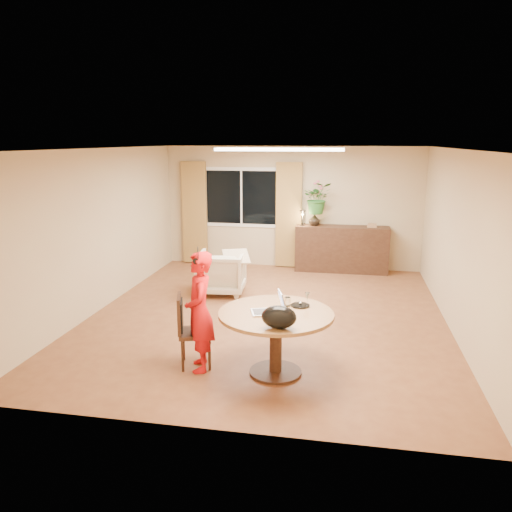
{
  "coord_description": "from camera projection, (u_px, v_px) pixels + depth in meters",
  "views": [
    {
      "loc": [
        1.19,
        -7.41,
        2.73
      ],
      "look_at": [
        -0.14,
        -0.2,
        1.02
      ],
      "focal_mm": 35.0,
      "sensor_mm": 36.0,
      "label": 1
    }
  ],
  "objects": [
    {
      "name": "throw",
      "position": [
        236.0,
        252.0,
        8.84
      ],
      "size": [
        0.61,
        0.67,
        0.03
      ],
      "primitive_type": null,
      "rotation": [
        0.0,
        0.0,
        0.35
      ],
      "color": "beige",
      "rests_on": "armchair"
    },
    {
      "name": "wall_right",
      "position": [
        457.0,
        242.0,
        7.15
      ],
      "size": [
        0.0,
        6.5,
        6.5
      ],
      "primitive_type": "plane",
      "rotation": [
        1.57,
        0.0,
        -1.57
      ],
      "color": "tan",
      "rests_on": "floor"
    },
    {
      "name": "dining_table",
      "position": [
        276.0,
        326.0,
        5.84
      ],
      "size": [
        1.35,
        1.35,
        0.77
      ],
      "color": "brown",
      "rests_on": "floor"
    },
    {
      "name": "desk_lamp",
      "position": [
        303.0,
        218.0,
        10.46
      ],
      "size": [
        0.16,
        0.16,
        0.34
      ],
      "primitive_type": null,
      "rotation": [
        0.0,
        0.0,
        -0.15
      ],
      "color": "black",
      "rests_on": "sideboard"
    },
    {
      "name": "wine_glass",
      "position": [
        307.0,
        300.0,
        5.96
      ],
      "size": [
        0.07,
        0.07,
        0.18
      ],
      "primitive_type": null,
      "rotation": [
        0.0,
        0.0,
        -0.1
      ],
      "color": "white",
      "rests_on": "dining_table"
    },
    {
      "name": "ceiling_panel",
      "position": [
        279.0,
        150.0,
        8.49
      ],
      "size": [
        2.2,
        0.35,
        0.05
      ],
      "primitive_type": "cube",
      "color": "white",
      "rests_on": "ceiling"
    },
    {
      "name": "curtain_left",
      "position": [
        195.0,
        213.0,
        11.07
      ],
      "size": [
        0.55,
        0.08,
        2.25
      ],
      "primitive_type": "cube",
      "color": "olive",
      "rests_on": "wall_back"
    },
    {
      "name": "dining_chair",
      "position": [
        196.0,
        331.0,
        6.09
      ],
      "size": [
        0.53,
        0.5,
        0.91
      ],
      "primitive_type": null,
      "rotation": [
        0.0,
        0.0,
        0.29
      ],
      "color": "black",
      "rests_on": "floor"
    },
    {
      "name": "vase",
      "position": [
        314.0,
        220.0,
        10.47
      ],
      "size": [
        0.3,
        0.3,
        0.25
      ],
      "primitive_type": "imported",
      "rotation": [
        0.0,
        0.0,
        0.3
      ],
      "color": "black",
      "rests_on": "sideboard"
    },
    {
      "name": "tumbler",
      "position": [
        288.0,
        302.0,
        6.02
      ],
      "size": [
        0.08,
        0.08,
        0.11
      ],
      "primitive_type": null,
      "rotation": [
        0.0,
        0.0,
        0.07
      ],
      "color": "white",
      "rests_on": "dining_table"
    },
    {
      "name": "book_stack",
      "position": [
        372.0,
        225.0,
        10.28
      ],
      "size": [
        0.23,
        0.2,
        0.08
      ],
      "primitive_type": null,
      "rotation": [
        0.0,
        0.0,
        -0.33
      ],
      "color": "#8B6647",
      "rests_on": "sideboard"
    },
    {
      "name": "armchair",
      "position": [
        221.0,
        273.0,
        9.02
      ],
      "size": [
        0.89,
        0.91,
        0.77
      ],
      "primitive_type": "imported",
      "rotation": [
        0.0,
        0.0,
        3.23
      ],
      "color": "#C2AD9A",
      "rests_on": "floor"
    },
    {
      "name": "sideboard",
      "position": [
        342.0,
        249.0,
        10.5
      ],
      "size": [
        1.93,
        0.47,
        0.97
      ],
      "primitive_type": "cube",
      "color": "black",
      "rests_on": "floor"
    },
    {
      "name": "ceiling",
      "position": [
        268.0,
        149.0,
        7.33
      ],
      "size": [
        6.5,
        6.5,
        0.0
      ],
      "primitive_type": "plane",
      "rotation": [
        3.14,
        0.0,
        0.0
      ],
      "color": "white",
      "rests_on": "wall_back"
    },
    {
      "name": "child",
      "position": [
        200.0,
        312.0,
        5.94
      ],
      "size": [
        0.62,
        0.5,
        1.46
      ],
      "primitive_type": "imported",
      "rotation": [
        0.0,
        0.0,
        -1.24
      ],
      "color": "red",
      "rests_on": "floor"
    },
    {
      "name": "curtain_right",
      "position": [
        289.0,
        215.0,
        10.7
      ],
      "size": [
        0.55,
        0.08,
        2.25
      ],
      "primitive_type": "cube",
      "color": "olive",
      "rests_on": "wall_back"
    },
    {
      "name": "laptop",
      "position": [
        267.0,
        302.0,
        5.76
      ],
      "size": [
        0.45,
        0.37,
        0.26
      ],
      "primitive_type": null,
      "rotation": [
        0.0,
        0.0,
        0.31
      ],
      "color": "#B7B7BC",
      "rests_on": "dining_table"
    },
    {
      "name": "bouquet",
      "position": [
        318.0,
        198.0,
        10.36
      ],
      "size": [
        0.68,
        0.61,
        0.66
      ],
      "primitive_type": "imported",
      "rotation": [
        0.0,
        0.0,
        0.18
      ],
      "color": "#315D23",
      "rests_on": "vase"
    },
    {
      "name": "wall_left",
      "position": [
        101.0,
        230.0,
        8.12
      ],
      "size": [
        0.0,
        6.5,
        6.5
      ],
      "primitive_type": "plane",
      "rotation": [
        1.57,
        0.0,
        1.57
      ],
      "color": "tan",
      "rests_on": "floor"
    },
    {
      "name": "wall_back",
      "position": [
        292.0,
        208.0,
        10.74
      ],
      "size": [
        5.5,
        0.0,
        5.5
      ],
      "primitive_type": "plane",
      "rotation": [
        1.57,
        0.0,
        0.0
      ],
      "color": "tan",
      "rests_on": "floor"
    },
    {
      "name": "pot_lid",
      "position": [
        300.0,
        305.0,
        6.01
      ],
      "size": [
        0.29,
        0.29,
        0.04
      ],
      "primitive_type": null,
      "rotation": [
        0.0,
        0.0,
        0.34
      ],
      "color": "white",
      "rests_on": "dining_table"
    },
    {
      "name": "handbag",
      "position": [
        279.0,
        317.0,
        5.28
      ],
      "size": [
        0.43,
        0.32,
        0.25
      ],
      "primitive_type": null,
      "rotation": [
        0.0,
        0.0,
        0.3
      ],
      "color": "black",
      "rests_on": "dining_table"
    },
    {
      "name": "floor",
      "position": [
        267.0,
        316.0,
        7.93
      ],
      "size": [
        6.5,
        6.5,
        0.0
      ],
      "primitive_type": "plane",
      "color": "brown",
      "rests_on": "ground"
    },
    {
      "name": "window",
      "position": [
        241.0,
        197.0,
        10.87
      ],
      "size": [
        1.7,
        0.03,
        1.3
      ],
      "color": "white",
      "rests_on": "wall_back"
    }
  ]
}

